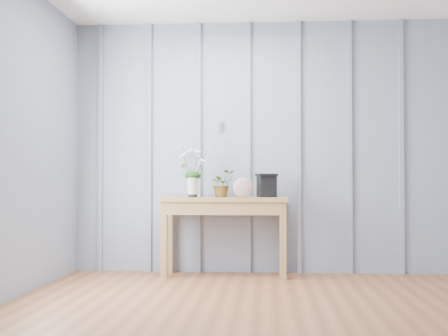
# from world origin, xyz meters

# --- Properties ---
(ground) EXTENTS (4.50, 4.50, 0.00)m
(ground) POSITION_xyz_m (0.00, 0.00, 0.00)
(ground) COLOR brown
(ground) RESTS_ON ground
(room_shell) EXTENTS (4.00, 4.50, 2.50)m
(room_shell) POSITION_xyz_m (-0.00, 0.92, 1.99)
(room_shell) COLOR #8692A8
(room_shell) RESTS_ON ground
(sideboard) EXTENTS (1.20, 0.45, 0.75)m
(sideboard) POSITION_xyz_m (-0.48, 1.99, 0.64)
(sideboard) COLOR olive
(sideboard) RESTS_ON ground
(daisy_vase) EXTENTS (0.38, 0.29, 0.54)m
(daisy_vase) POSITION_xyz_m (-0.78, 1.95, 1.09)
(daisy_vase) COLOR black
(daisy_vase) RESTS_ON sideboard
(spider_plant) EXTENTS (0.31, 0.31, 0.26)m
(spider_plant) POSITION_xyz_m (-0.51, 2.09, 0.88)
(spider_plant) COLOR #11350E
(spider_plant) RESTS_ON sideboard
(felt_disc_vessel) EXTENTS (0.20, 0.08, 0.19)m
(felt_disc_vessel) POSITION_xyz_m (-0.29, 1.91, 0.84)
(felt_disc_vessel) COLOR #8A4368
(felt_disc_vessel) RESTS_ON sideboard
(carved_box) EXTENTS (0.22, 0.20, 0.23)m
(carved_box) POSITION_xyz_m (-0.07, 2.03, 0.87)
(carved_box) COLOR black
(carved_box) RESTS_ON sideboard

